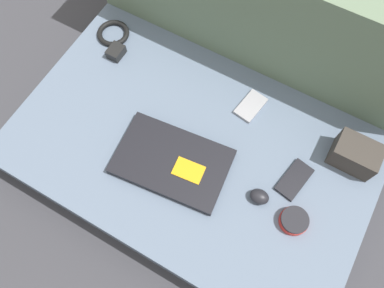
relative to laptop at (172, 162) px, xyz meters
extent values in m
plane|color=#38383D|center=(0.03, 0.08, -0.15)|extent=(8.00, 8.00, 0.00)
cube|color=slate|center=(0.03, 0.08, -0.08)|extent=(1.13, 0.71, 0.13)
cube|color=#60755B|center=(0.03, 0.53, 0.11)|extent=(1.13, 0.20, 0.52)
cube|color=black|center=(0.00, 0.00, 0.00)|extent=(0.36, 0.25, 0.03)
cube|color=orange|center=(0.06, 0.00, 0.01)|extent=(0.10, 0.07, 0.00)
ellipsoid|color=black|center=(0.28, 0.03, 0.00)|extent=(0.06, 0.05, 0.04)
cylinder|color=red|center=(0.40, 0.02, 0.00)|extent=(0.08, 0.08, 0.02)
cylinder|color=#232328|center=(0.40, 0.02, 0.01)|extent=(0.08, 0.08, 0.01)
cube|color=black|center=(0.35, 0.13, -0.01)|extent=(0.09, 0.13, 0.01)
cube|color=#99999E|center=(0.12, 0.30, -0.01)|extent=(0.08, 0.12, 0.01)
cube|color=#38332D|center=(0.47, 0.28, 0.03)|extent=(0.13, 0.09, 0.09)
cube|color=black|center=(-0.38, 0.25, 0.00)|extent=(0.05, 0.06, 0.03)
torus|color=black|center=(-0.44, 0.32, 0.00)|extent=(0.12, 0.12, 0.02)
camera|label=1|loc=(0.25, -0.32, 1.08)|focal=35.00mm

